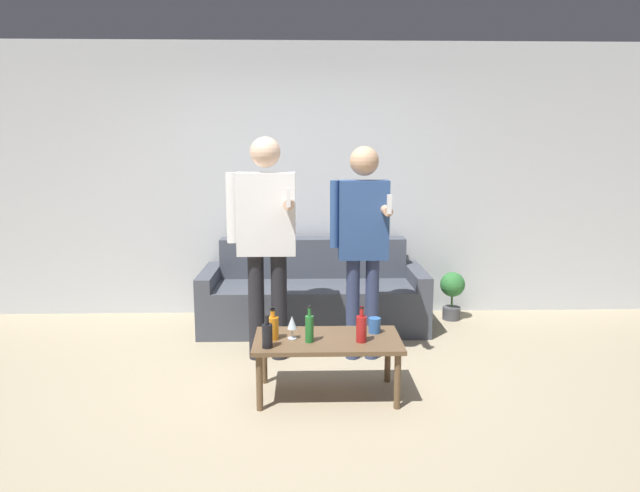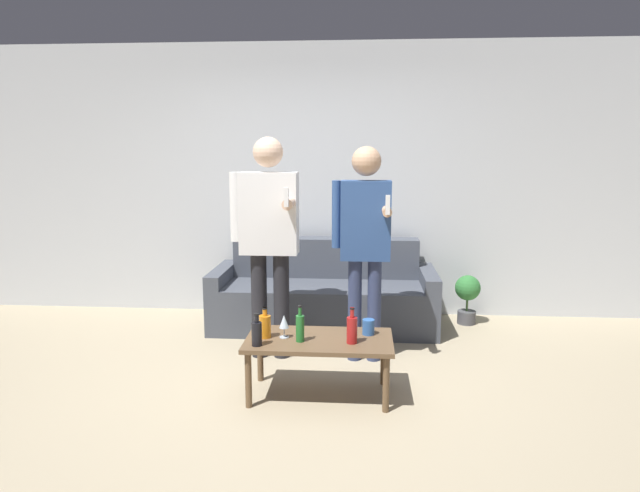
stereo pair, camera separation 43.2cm
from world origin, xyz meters
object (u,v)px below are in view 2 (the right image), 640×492
at_px(coffee_table, 319,345).
at_px(bottle_orange, 257,333).
at_px(couch, 324,296).
at_px(person_standing_right, 365,235).
at_px(person_standing_left, 268,230).

relative_size(coffee_table, bottle_orange, 4.58).
distance_m(couch, person_standing_right, 1.20).
bearing_deg(bottle_orange, coffee_table, 23.13).
distance_m(person_standing_left, person_standing_right, 0.76).
relative_size(couch, coffee_table, 2.10).
height_order(coffee_table, bottle_orange, bottle_orange).
bearing_deg(person_standing_left, coffee_table, -57.40).
xyz_separation_m(bottle_orange, person_standing_left, (-0.06, 0.88, 0.55)).
xyz_separation_m(couch, person_standing_left, (-0.38, -0.86, 0.75)).
height_order(bottle_orange, person_standing_right, person_standing_right).
bearing_deg(coffee_table, bottle_orange, -156.87).
relative_size(couch, person_standing_left, 1.18).
relative_size(couch, person_standing_right, 1.23).
distance_m(coffee_table, bottle_orange, 0.45).
bearing_deg(couch, person_standing_right, -66.84).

